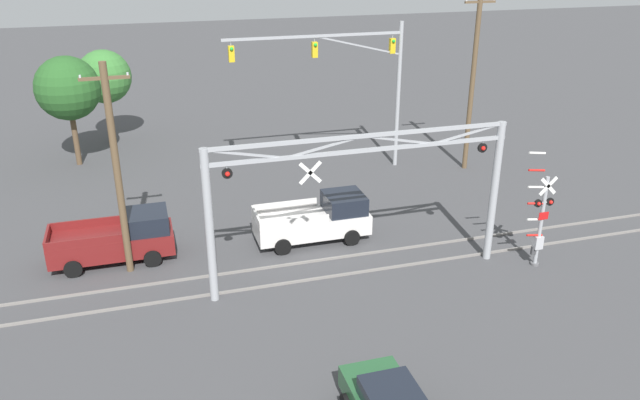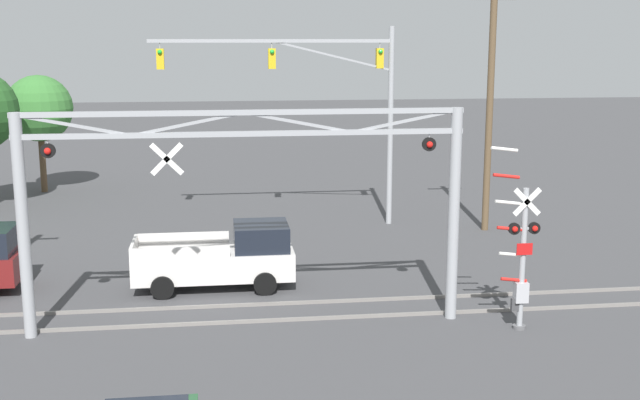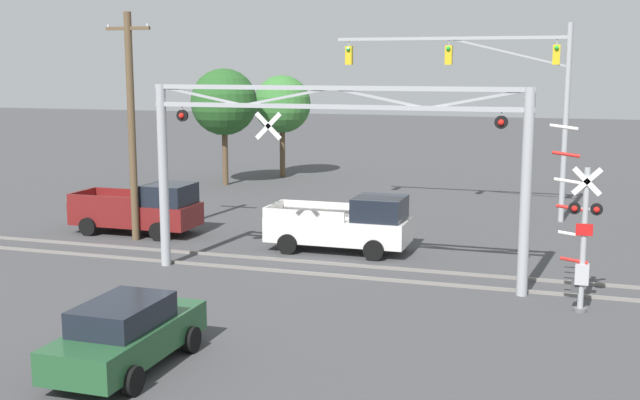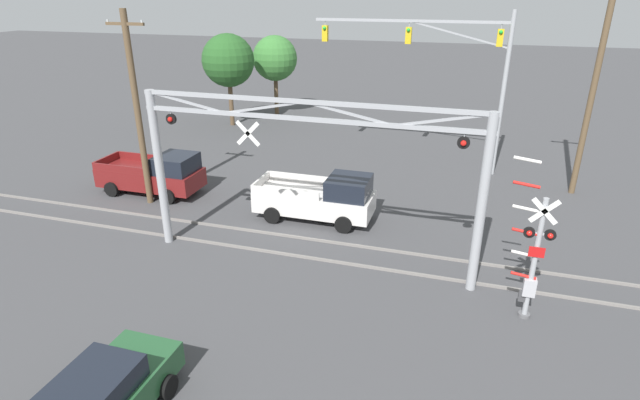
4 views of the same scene
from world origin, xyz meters
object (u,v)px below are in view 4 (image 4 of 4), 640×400
Objects in this scene: crossing_signal_mast at (532,261)px; pickup_truck_lead at (321,198)px; crossing_gantry at (305,163)px; utility_pole_right at (594,87)px; background_tree_beyond_span at (275,58)px; traffic_signal_span at (460,64)px; utility_pole_left at (137,109)px; background_tree_far_left_verge at (228,61)px; pickup_truck_following at (155,174)px.

pickup_truck_lead is (-7.96, 4.90, -0.98)m from crossing_signal_mast.
crossing_signal_mast is at bearing -8.70° from crossing_gantry.
utility_pole_right reaches higher than background_tree_beyond_span.
traffic_signal_span reaches higher than crossing_gantry.
traffic_signal_span is (-3.04, 13.10, 3.76)m from crossing_signal_mast.
crossing_gantry is 9.39m from utility_pole_left.
utility_pole_left reaches higher than background_tree_far_left_verge.
background_tree_far_left_verge is at bearing 135.57° from crossing_signal_mast.
crossing_gantry is 1.19× the size of utility_pole_right.
pickup_truck_following is 17.53m from background_tree_beyond_span.
utility_pole_left reaches higher than pickup_truck_following.
background_tree_beyond_span is at bearing 92.69° from utility_pole_left.
background_tree_far_left_verge is (-21.89, 7.11, -0.56)m from utility_pole_right.
pickup_truck_following is 0.78× the size of background_tree_far_left_verge.
background_tree_far_left_verge is at bearing 162.00° from utility_pole_right.
utility_pole_left reaches higher than crossing_signal_mast.
utility_pole_left is at bearing 160.16° from crossing_gantry.
traffic_signal_span is at bearing 59.01° from pickup_truck_lead.
pickup_truck_lead is 17.86m from background_tree_far_left_verge.
background_tree_far_left_verge is at bearing -114.72° from background_tree_beyond_span.
utility_pole_right is 1.55× the size of background_tree_far_left_verge.
crossing_signal_mast reaches higher than pickup_truck_lead.
traffic_signal_span reaches higher than background_tree_beyond_span.
utility_pole_left is (0.34, -1.11, 3.45)m from pickup_truck_following.
traffic_signal_span is at bearing 33.80° from utility_pole_left.
background_tree_beyond_span is at bearing 150.77° from utility_pole_right.
traffic_signal_span is at bearing -34.25° from background_tree_beyond_span.
crossing_signal_mast is (7.35, -1.13, -1.90)m from crossing_gantry.
background_tree_beyond_span is (-0.86, 18.31, -0.09)m from utility_pole_left.
traffic_signal_span reaches higher than crossing_signal_mast.
crossing_gantry is 4.79m from pickup_truck_lead.
utility_pole_right is at bearing -29.23° from background_tree_beyond_span.
crossing_signal_mast is at bearing -31.62° from pickup_truck_lead.
background_tree_beyond_span reaches higher than pickup_truck_lead.
background_tree_beyond_span reaches higher than crossing_signal_mast.
crossing_signal_mast is at bearing -76.92° from traffic_signal_span.
traffic_signal_span reaches higher than pickup_truck_lead.
utility_pole_right is at bearing 20.38° from utility_pole_left.
background_tree_far_left_verge is (-10.95, 13.63, 3.63)m from pickup_truck_lead.
crossing_signal_mast is 1.00× the size of pickup_truck_lead.
utility_pole_left reaches higher than background_tree_beyond_span.
utility_pole_left is 1.41× the size of background_tree_beyond_span.
pickup_truck_lead is at bearing -3.43° from pickup_truck_following.
utility_pole_right reaches higher than crossing_signal_mast.
utility_pole_left is at bearing -159.62° from utility_pole_right.
traffic_signal_span is 2.01× the size of pickup_truck_following.
background_tree_far_left_verge is at bearing 123.57° from crossing_gantry.
traffic_signal_span is at bearing 70.19° from crossing_gantry.
background_tree_far_left_verge is (-11.56, 17.41, 0.76)m from crossing_gantry.
crossing_signal_mast is 0.84× the size of background_tree_beyond_span.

